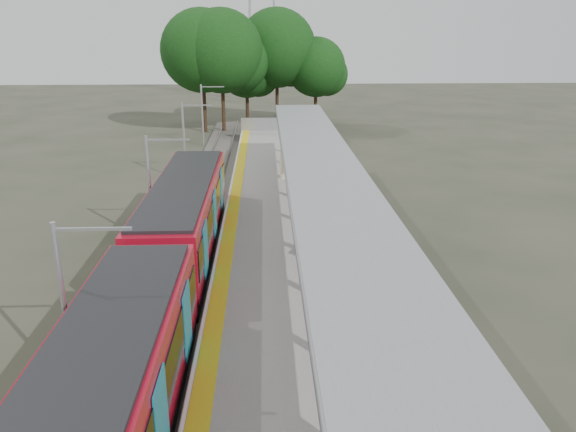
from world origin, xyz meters
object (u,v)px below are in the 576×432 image
object	(u,v)px
bench_mid	(320,245)
litter_bin	(336,284)
train	(157,282)
bench_far	(327,188)
info_pillar_far	(284,165)

from	to	relation	value
bench_mid	litter_bin	bearing A→B (deg)	-62.00
train	bench_far	world-z (taller)	train
bench_mid	info_pillar_far	bearing A→B (deg)	118.59
bench_mid	info_pillar_far	xyz separation A→B (m)	(-1.06, 12.89, 0.36)
train	litter_bin	distance (m)	6.25
bench_mid	bench_far	distance (m)	8.41
train	bench_far	bearing A→B (deg)	60.96
litter_bin	info_pillar_far	bearing A→B (deg)	94.57
bench_mid	info_pillar_far	world-z (taller)	info_pillar_far
train	info_pillar_far	world-z (taller)	train
info_pillar_far	train	bearing A→B (deg)	-81.78
train	litter_bin	xyz separation A→B (m)	(6.15, 0.91, -0.64)
litter_bin	bench_mid	bearing A→B (deg)	94.11
train	bench_mid	xyz separation A→B (m)	(5.90, 4.47, -0.54)
train	bench_far	size ratio (longest dim) A/B	15.97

